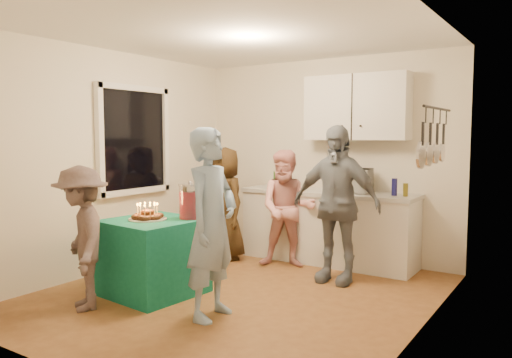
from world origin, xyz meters
The scene contains 19 objects.
floor centered at (0.00, 0.00, 0.00)m, with size 4.00×4.00×0.00m, color brown.
ceiling centered at (0.00, 0.00, 2.60)m, with size 4.00×4.00×0.00m, color white.
back_wall centered at (0.00, 2.00, 1.30)m, with size 3.60×3.60×0.00m, color silver.
left_wall centered at (-1.80, 0.00, 1.30)m, with size 4.00×4.00×0.00m, color silver.
right_wall centered at (1.80, 0.00, 1.30)m, with size 4.00×4.00×0.00m, color silver.
window_night centered at (-1.77, 0.30, 1.55)m, with size 0.04×1.00×1.20m, color black.
counter centered at (0.20, 1.70, 0.43)m, with size 2.20×0.58×0.86m, color white.
countertop centered at (0.20, 1.70, 0.89)m, with size 2.24×0.62×0.05m, color beige.
upper_cabinet centered at (0.50, 1.85, 1.95)m, with size 1.30×0.30×0.80m, color white.
pot_rack centered at (1.72, 0.70, 1.60)m, with size 0.12×1.00×0.60m, color black.
microwave centered at (0.48, 1.70, 1.06)m, with size 0.53×0.36×0.29m, color white.
party_table centered at (-0.74, -0.43, 0.38)m, with size 0.85×0.85×0.76m, color #106B53.
donut_cake centered at (-0.77, -0.46, 0.85)m, with size 0.38×0.38×0.18m, color #381C0C, non-canonical shape.
punch_jar centered at (-0.46, -0.17, 0.93)m, with size 0.22×0.22×0.34m, color red.
man_birthday centered at (0.17, -0.62, 0.84)m, with size 0.61×0.40×1.68m, color #8EADCF.
woman_back_left centered at (-0.99, 1.12, 0.73)m, with size 0.71×0.46×1.46m, color #573A19.
woman_back_center centered at (-0.12, 1.23, 0.72)m, with size 0.70×0.54×1.43m, color #E7787E.
woman_back_right centered at (0.63, 0.98, 0.86)m, with size 1.01×0.42×1.72m, color black.
child_near_left centered at (-0.97, -1.11, 0.67)m, with size 0.86×0.50×1.33m, color #504040.
Camera 1 is at (2.85, -4.01, 1.61)m, focal length 35.00 mm.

